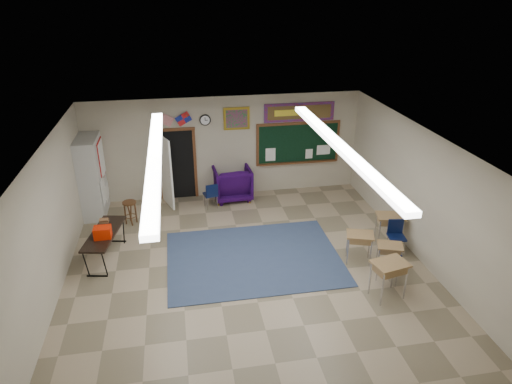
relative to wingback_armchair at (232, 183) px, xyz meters
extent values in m
plane|color=gray|center=(-0.13, -4.15, -0.50)|extent=(9.00, 9.00, 0.00)
cube|color=#B7AF94|center=(-0.13, 0.35, 1.00)|extent=(8.00, 0.04, 3.00)
cube|color=#B7AF94|center=(-4.13, -4.15, 1.00)|extent=(0.04, 9.00, 3.00)
cube|color=#B7AF94|center=(3.87, -4.15, 1.00)|extent=(0.04, 9.00, 3.00)
cube|color=silver|center=(-0.13, -4.15, 2.50)|extent=(8.00, 9.00, 0.04)
cube|color=#303E5B|center=(0.07, -3.35, -0.49)|extent=(4.00, 3.00, 0.02)
cube|color=black|center=(-1.53, 0.34, 0.55)|extent=(0.95, 0.04, 2.10)
cube|color=white|center=(-1.88, -0.10, 0.53)|extent=(0.35, 0.86, 2.05)
cube|color=brown|center=(2.07, 0.32, 1.00)|extent=(2.55, 0.05, 1.30)
cube|color=black|center=(2.07, 0.30, 1.00)|extent=(2.40, 0.03, 1.15)
cube|color=brown|center=(2.07, 0.26, 0.40)|extent=(2.40, 0.12, 0.04)
cube|color=#A90E1B|center=(2.07, 0.32, 1.95)|extent=(2.10, 0.04, 0.55)
cube|color=brown|center=(2.07, 0.31, 1.95)|extent=(1.90, 0.03, 0.40)
cube|color=#A1821F|center=(0.22, 0.32, 1.85)|extent=(0.75, 0.05, 0.65)
cube|color=#A51466|center=(0.22, 0.30, 1.85)|extent=(0.62, 0.03, 0.52)
cylinder|color=black|center=(-0.68, 0.32, 1.85)|extent=(0.32, 0.05, 0.32)
cylinder|color=white|center=(-0.68, 0.30, 1.85)|extent=(0.26, 0.02, 0.26)
cube|color=#B3B3AE|center=(-3.85, -0.30, 0.60)|extent=(0.55, 1.25, 2.20)
imported|color=#1D0534|center=(0.00, 0.00, 0.00)|extent=(1.13, 1.16, 1.00)
cube|color=#976D46|center=(2.42, -3.91, 0.21)|extent=(0.72, 0.62, 0.04)
cube|color=brown|center=(2.42, -3.91, 0.11)|extent=(0.62, 0.53, 0.12)
cube|color=#976D46|center=(3.44, -3.28, 0.26)|extent=(0.74, 0.61, 0.04)
cube|color=brown|center=(3.44, -3.28, 0.16)|extent=(0.64, 0.52, 0.13)
cube|color=#976D46|center=(2.51, -5.24, 0.30)|extent=(0.77, 0.64, 0.05)
cube|color=brown|center=(2.51, -5.24, 0.18)|extent=(0.67, 0.55, 0.14)
cube|color=#976D46|center=(2.93, -4.37, 0.14)|extent=(0.66, 0.57, 0.04)
cube|color=brown|center=(2.93, -4.37, 0.05)|extent=(0.57, 0.49, 0.11)
cube|color=black|center=(-3.31, -2.75, 0.17)|extent=(0.87, 1.75, 0.05)
cube|color=red|center=(-3.29, -2.98, 0.32)|extent=(0.37, 0.28, 0.26)
cylinder|color=#542F19|center=(-2.87, -1.08, 0.11)|extent=(0.36, 0.36, 0.04)
torus|color=#542F19|center=(-2.87, -1.08, -0.29)|extent=(0.30, 0.30, 0.02)
camera|label=1|loc=(-1.48, -12.29, 5.39)|focal=32.00mm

